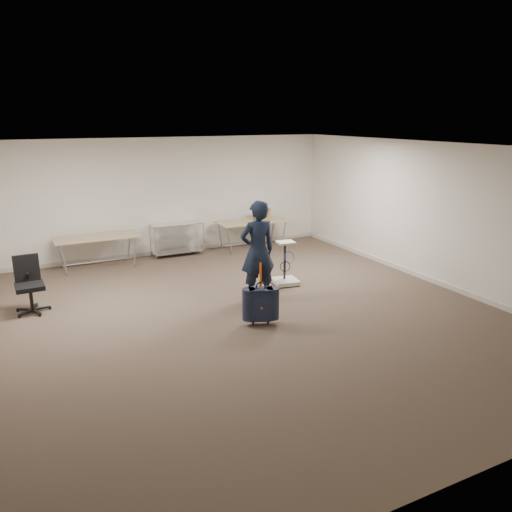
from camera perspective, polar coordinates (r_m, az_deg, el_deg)
ground at (r=8.59m, az=-0.29°, el=-6.65°), size 9.00×9.00×0.00m
room_shell at (r=9.75m, az=-3.87°, el=-3.60°), size 8.00×9.00×9.00m
folding_table_left at (r=11.50m, az=-17.74°, el=1.92°), size 1.80×0.75×0.73m
folding_table_right at (r=12.60m, az=-0.44°, el=3.83°), size 1.80×0.75×0.73m
wire_shelf at (r=12.20m, az=-9.02°, el=2.09°), size 1.22×0.47×0.80m
person at (r=8.98m, az=0.18°, el=0.57°), size 0.68×0.46×1.85m
suitcase at (r=8.04m, az=0.54°, el=-5.52°), size 0.43×0.34×1.05m
office_chair at (r=9.44m, az=-24.36°, el=-4.10°), size 0.59×0.59×0.98m
equipment_cart at (r=10.03m, az=3.38°, el=-1.96°), size 0.55×0.55×0.88m
cardboard_box at (r=12.66m, az=0.66°, el=4.81°), size 0.45×0.38×0.30m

